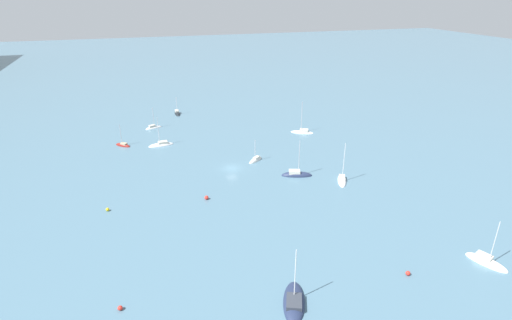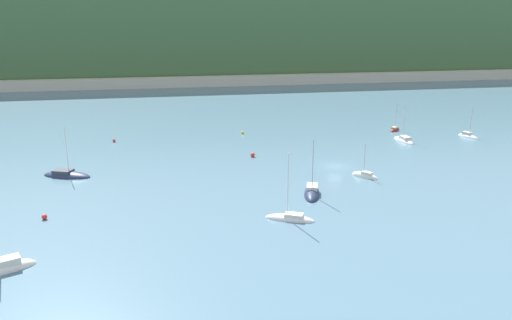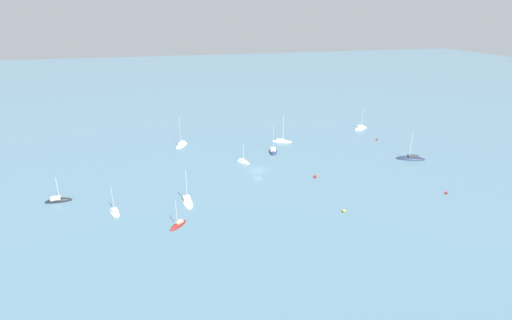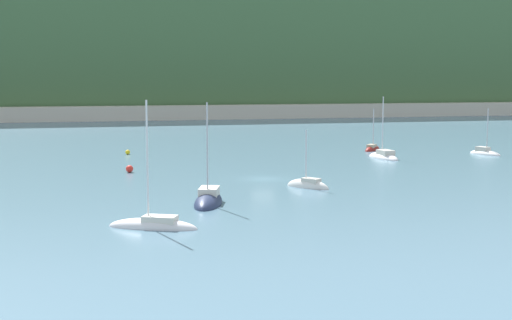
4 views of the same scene
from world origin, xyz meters
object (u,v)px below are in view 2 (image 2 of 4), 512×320
(sailboat_5, at_px, (67,176))
(mooring_buoy_2, at_px, (114,140))
(sailboat_1, at_px, (395,130))
(sailboat_7, at_px, (404,141))
(mooring_buoy_0, at_px, (44,217))
(mooring_buoy_3, at_px, (253,155))
(mooring_buoy_1, at_px, (243,132))
(sailboat_0, at_px, (4,269))
(sailboat_2, at_px, (468,136))
(sailboat_3, at_px, (312,194))
(sailboat_9, at_px, (290,219))
(sailboat_8, at_px, (365,177))

(sailboat_5, distance_m, mooring_buoy_2, 24.28)
(sailboat_1, relative_size, sailboat_5, 0.74)
(sailboat_7, bearing_deg, mooring_buoy_0, 110.07)
(sailboat_7, xyz_separation_m, mooring_buoy_3, (-34.90, -6.35, 0.31))
(sailboat_5, height_order, mooring_buoy_1, sailboat_5)
(sailboat_0, bearing_deg, mooring_buoy_1, -144.30)
(mooring_buoy_1, bearing_deg, sailboat_2, -14.01)
(sailboat_2, distance_m, mooring_buoy_0, 90.49)
(mooring_buoy_2, bearing_deg, sailboat_7, -10.02)
(sailboat_5, bearing_deg, sailboat_1, 40.19)
(sailboat_3, relative_size, sailboat_9, 0.98)
(sailboat_8, bearing_deg, sailboat_5, 42.17)
(sailboat_2, bearing_deg, mooring_buoy_2, -115.60)
(sailboat_5, bearing_deg, sailboat_9, -15.35)
(sailboat_1, height_order, mooring_buoy_1, sailboat_1)
(sailboat_1, xyz_separation_m, sailboat_7, (-2.86, -10.36, 0.03))
(sailboat_0, relative_size, sailboat_8, 1.34)
(sailboat_8, xyz_separation_m, sailboat_9, (-17.17, -15.60, 0.02))
(sailboat_7, bearing_deg, sailboat_2, -91.29)
(sailboat_5, xyz_separation_m, mooring_buoy_3, (33.51, 6.15, 0.34))
(sailboat_9, bearing_deg, mooring_buoy_3, -65.50)
(sailboat_8, bearing_deg, sailboat_3, 83.59)
(sailboat_9, bearing_deg, sailboat_3, -97.13)
(sailboat_7, height_order, mooring_buoy_3, sailboat_7)
(sailboat_8, bearing_deg, sailboat_0, 77.93)
(sailboat_0, bearing_deg, mooring_buoy_0, -118.30)
(sailboat_3, height_order, mooring_buoy_1, sailboat_3)
(sailboat_7, bearing_deg, mooring_buoy_3, 95.43)
(sailboat_1, height_order, mooring_buoy_0, sailboat_1)
(sailboat_1, height_order, mooring_buoy_2, sailboat_1)
(sailboat_2, distance_m, mooring_buoy_3, 51.68)
(sailboat_5, relative_size, sailboat_8, 1.45)
(mooring_buoy_0, height_order, mooring_buoy_2, mooring_buoy_0)
(sailboat_5, relative_size, mooring_buoy_0, 13.18)
(sailboat_0, xyz_separation_m, sailboat_1, (72.23, 56.09, -0.03))
(sailboat_1, bearing_deg, sailboat_7, -152.73)
(sailboat_8, xyz_separation_m, mooring_buoy_2, (-44.11, 33.40, 0.27))
(sailboat_5, xyz_separation_m, sailboat_8, (50.05, -9.87, -0.01))
(sailboat_2, height_order, mooring_buoy_2, sailboat_2)
(sailboat_0, relative_size, sailboat_9, 0.88)
(sailboat_8, bearing_deg, sailboat_2, -92.63)
(sailboat_1, distance_m, sailboat_9, 61.72)
(sailboat_3, distance_m, sailboat_7, 41.59)
(sailboat_9, xyz_separation_m, mooring_buoy_3, (0.63, 31.62, 0.33))
(sailboat_0, relative_size, mooring_buoy_2, 12.95)
(sailboat_2, distance_m, mooring_buoy_2, 79.35)
(sailboat_0, xyz_separation_m, mooring_buoy_1, (35.69, 59.21, 0.23))
(mooring_buoy_2, bearing_deg, sailboat_1, -0.59)
(sailboat_8, height_order, mooring_buoy_3, sailboat_8)
(mooring_buoy_0, bearing_deg, sailboat_5, 90.86)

